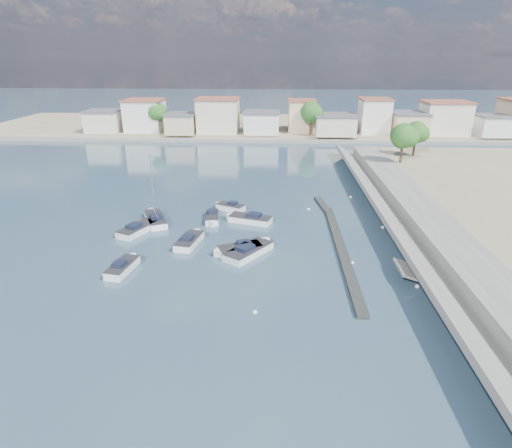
{
  "coord_description": "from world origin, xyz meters",
  "views": [
    {
      "loc": [
        -0.17,
        -32.37,
        19.81
      ],
      "look_at": [
        -2.42,
        13.83,
        1.4
      ],
      "focal_mm": 30.0,
      "sensor_mm": 36.0,
      "label": 1
    }
  ],
  "objects_px": {
    "motorboat_b": "(190,240)",
    "motorboat_d": "(238,250)",
    "motorboat_g": "(212,218)",
    "motorboat_a": "(124,267)",
    "motorboat_f": "(229,207)",
    "motorboat_c": "(248,219)",
    "motorboat_h": "(250,250)",
    "sailboat": "(155,219)",
    "motorboat_e": "(139,229)"
  },
  "relations": [
    {
      "from": "motorboat_e",
      "to": "motorboat_g",
      "type": "height_order",
      "value": "same"
    },
    {
      "from": "motorboat_b",
      "to": "motorboat_f",
      "type": "distance_m",
      "value": 11.84
    },
    {
      "from": "motorboat_d",
      "to": "motorboat_c",
      "type": "bearing_deg",
      "value": 86.6
    },
    {
      "from": "motorboat_b",
      "to": "motorboat_h",
      "type": "height_order",
      "value": "same"
    },
    {
      "from": "motorboat_e",
      "to": "motorboat_h",
      "type": "height_order",
      "value": "same"
    },
    {
      "from": "motorboat_d",
      "to": "motorboat_a",
      "type": "bearing_deg",
      "value": -157.81
    },
    {
      "from": "motorboat_g",
      "to": "motorboat_h",
      "type": "height_order",
      "value": "same"
    },
    {
      "from": "motorboat_e",
      "to": "motorboat_g",
      "type": "bearing_deg",
      "value": 25.76
    },
    {
      "from": "motorboat_b",
      "to": "motorboat_h",
      "type": "distance_m",
      "value": 7.3
    },
    {
      "from": "motorboat_a",
      "to": "motorboat_f",
      "type": "distance_m",
      "value": 19.95
    },
    {
      "from": "motorboat_d",
      "to": "motorboat_e",
      "type": "bearing_deg",
      "value": 156.56
    },
    {
      "from": "motorboat_h",
      "to": "motorboat_e",
      "type": "bearing_deg",
      "value": 158.41
    },
    {
      "from": "motorboat_b",
      "to": "motorboat_g",
      "type": "bearing_deg",
      "value": 78.34
    },
    {
      "from": "motorboat_d",
      "to": "motorboat_h",
      "type": "height_order",
      "value": "same"
    },
    {
      "from": "motorboat_f",
      "to": "motorboat_h",
      "type": "height_order",
      "value": "same"
    },
    {
      "from": "motorboat_a",
      "to": "motorboat_e",
      "type": "distance_m",
      "value": 9.88
    },
    {
      "from": "motorboat_h",
      "to": "sailboat",
      "type": "relative_size",
      "value": 0.68
    },
    {
      "from": "motorboat_d",
      "to": "motorboat_g",
      "type": "distance_m",
      "value": 10.17
    },
    {
      "from": "motorboat_h",
      "to": "sailboat",
      "type": "height_order",
      "value": "sailboat"
    },
    {
      "from": "motorboat_a",
      "to": "motorboat_c",
      "type": "height_order",
      "value": "same"
    },
    {
      "from": "motorboat_c",
      "to": "motorboat_d",
      "type": "bearing_deg",
      "value": -93.4
    },
    {
      "from": "motorboat_d",
      "to": "motorboat_g",
      "type": "bearing_deg",
      "value": 113.68
    },
    {
      "from": "motorboat_a",
      "to": "motorboat_e",
      "type": "relative_size",
      "value": 0.85
    },
    {
      "from": "motorboat_b",
      "to": "motorboat_d",
      "type": "distance_m",
      "value": 5.98
    },
    {
      "from": "sailboat",
      "to": "motorboat_h",
      "type": "bearing_deg",
      "value": -34.69
    },
    {
      "from": "motorboat_b",
      "to": "motorboat_c",
      "type": "bearing_deg",
      "value": 48.84
    },
    {
      "from": "motorboat_f",
      "to": "sailboat",
      "type": "xyz_separation_m",
      "value": [
        -8.94,
        -4.93,
        0.03
      ]
    },
    {
      "from": "motorboat_b",
      "to": "motorboat_e",
      "type": "height_order",
      "value": "same"
    },
    {
      "from": "motorboat_e",
      "to": "motorboat_a",
      "type": "bearing_deg",
      "value": -81.5
    },
    {
      "from": "motorboat_g",
      "to": "sailboat",
      "type": "bearing_deg",
      "value": -175.0
    },
    {
      "from": "motorboat_d",
      "to": "motorboat_b",
      "type": "bearing_deg",
      "value": 158.22
    },
    {
      "from": "motorboat_c",
      "to": "motorboat_g",
      "type": "height_order",
      "value": "same"
    },
    {
      "from": "motorboat_d",
      "to": "motorboat_g",
      "type": "xyz_separation_m",
      "value": [
        -4.09,
        9.32,
        0.0
      ]
    },
    {
      "from": "motorboat_e",
      "to": "motorboat_f",
      "type": "distance_m",
      "value": 12.96
    },
    {
      "from": "motorboat_c",
      "to": "sailboat",
      "type": "height_order",
      "value": "sailboat"
    },
    {
      "from": "motorboat_c",
      "to": "sailboat",
      "type": "relative_size",
      "value": 0.67
    },
    {
      "from": "motorboat_d",
      "to": "motorboat_h",
      "type": "xyz_separation_m",
      "value": [
        1.38,
        -0.08,
        0.0
      ]
    },
    {
      "from": "motorboat_b",
      "to": "motorboat_f",
      "type": "relative_size",
      "value": 1.26
    },
    {
      "from": "motorboat_d",
      "to": "motorboat_f",
      "type": "distance_m",
      "value": 13.82
    },
    {
      "from": "motorboat_b",
      "to": "motorboat_c",
      "type": "relative_size",
      "value": 0.9
    },
    {
      "from": "motorboat_c",
      "to": "motorboat_e",
      "type": "distance_m",
      "value": 13.43
    },
    {
      "from": "motorboat_h",
      "to": "sailboat",
      "type": "distance_m",
      "value": 15.4
    },
    {
      "from": "motorboat_g",
      "to": "motorboat_e",
      "type": "bearing_deg",
      "value": -154.24
    },
    {
      "from": "motorboat_a",
      "to": "motorboat_c",
      "type": "distance_m",
      "value": 17.77
    },
    {
      "from": "motorboat_e",
      "to": "motorboat_h",
      "type": "bearing_deg",
      "value": -21.59
    },
    {
      "from": "motorboat_a",
      "to": "motorboat_g",
      "type": "bearing_deg",
      "value": 63.76
    },
    {
      "from": "motorboat_c",
      "to": "motorboat_f",
      "type": "height_order",
      "value": "same"
    },
    {
      "from": "motorboat_a",
      "to": "motorboat_b",
      "type": "bearing_deg",
      "value": 51.38
    },
    {
      "from": "motorboat_c",
      "to": "motorboat_d",
      "type": "distance_m",
      "value": 9.21
    },
    {
      "from": "motorboat_a",
      "to": "motorboat_g",
      "type": "xyz_separation_m",
      "value": [
        6.77,
        13.74,
        0.0
      ]
    }
  ]
}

